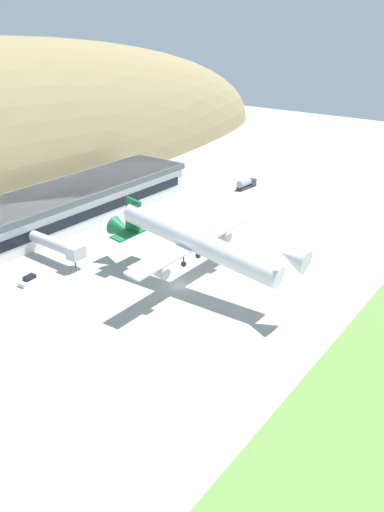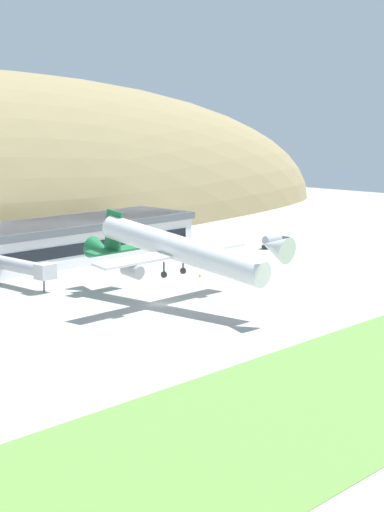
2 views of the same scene
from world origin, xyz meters
TOP-DOWN VIEW (x-y plane):
  - ground_plane at (0.00, 0.00)m, footprint 406.88×406.88m
  - terminal_building at (-8.40, 45.88)m, footprint 114.17×18.96m
  - jetway_0 at (-7.63, 28.04)m, footprint 3.38×16.14m
  - cargo_airplane at (1.95, -2.31)m, footprint 34.47×46.67m
  - service_car_0 at (-17.93, 25.17)m, footprint 4.46×2.08m
  - box_truck at (63.02, 22.81)m, footprint 8.05×2.91m
  - traffic_cone_1 at (23.13, 11.57)m, footprint 0.52×0.52m

SIDE VIEW (x-z plane):
  - ground_plane at x=0.00m, z-range 0.00..0.00m
  - traffic_cone_1 at x=23.13m, z-range -0.01..0.57m
  - service_car_0 at x=-17.93m, z-range -0.14..1.53m
  - box_truck at x=63.02m, z-range -0.11..3.09m
  - jetway_0 at x=-7.63m, z-range 1.28..6.71m
  - terminal_building at x=-8.40m, z-range 0.60..9.65m
  - cargo_airplane at x=1.95m, z-range 4.41..14.93m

